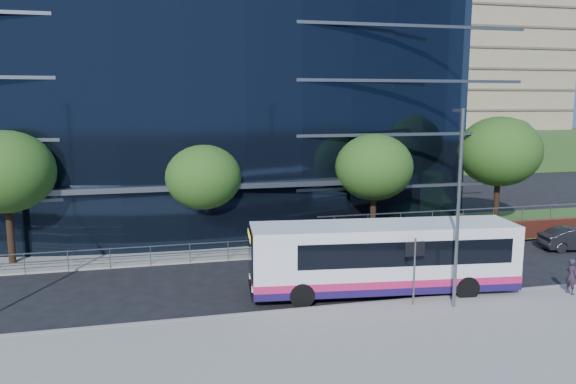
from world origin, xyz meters
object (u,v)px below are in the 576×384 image
object	(u,v)px
tree_far_b	(203,177)
tree_dist_e	(408,133)
tree_far_c	(374,167)
parked_car	(575,239)
city_bus	(386,257)
tree_dist_f	(515,133)
tree_far_a	(5,172)
streetlight_east	(458,203)
tree_far_d	(499,152)
street_sign	(415,257)
pedestrian	(571,276)

from	to	relation	value
tree_far_b	tree_dist_e	size ratio (longest dim) A/B	0.93
tree_far_c	parked_car	distance (m)	12.08
city_bus	parked_car	bearing A→B (deg)	23.94
tree_far_b	city_bus	world-z (taller)	tree_far_b
tree_far_b	tree_far_c	size ratio (longest dim) A/B	0.93
tree_dist_e	tree_dist_f	distance (m)	16.13
tree_far_a	parked_car	size ratio (longest dim) A/B	1.77
tree_dist_e	streetlight_east	bearing A→B (deg)	-113.11
tree_far_d	tree_dist_e	xyz separation A→B (m)	(8.00, 30.00, -0.65)
tree_far_a	tree_dist_f	bearing A→B (deg)	31.91
tree_far_a	city_bus	distance (m)	19.41
tree_dist_f	streetlight_east	distance (m)	55.74
street_sign	tree_far_c	bearing A→B (deg)	76.71
tree_far_c	city_bus	bearing A→B (deg)	-108.70
street_sign	parked_car	xyz separation A→B (m)	(13.04, 6.14, -1.50)
tree_far_c	tree_dist_e	world-z (taller)	same
tree_far_b	tree_dist_f	distance (m)	53.90
tree_far_d	streetlight_east	bearing A→B (deg)	-129.40
tree_far_c	pedestrian	bearing A→B (deg)	-66.70
tree_far_c	parked_car	xyz separation A→B (m)	(10.54, -4.45, -3.89)
street_sign	city_bus	world-z (taller)	city_bus
tree_far_a	tree_dist_e	bearing A→B (deg)	39.96
street_sign	tree_far_b	distance (m)	13.54
tree_far_b	pedestrian	distance (m)	18.96
street_sign	tree_far_b	size ratio (longest dim) A/B	0.46
tree_dist_f	pedestrian	world-z (taller)	tree_dist_f
tree_far_b	tree_far_d	distance (m)	19.03
street_sign	tree_dist_f	distance (m)	56.25
parked_car	city_bus	bearing A→B (deg)	115.56
tree_far_a	street_sign	bearing A→B (deg)	-31.17
tree_dist_f	pedestrian	size ratio (longest dim) A/B	3.85
tree_far_b	streetlight_east	distance (m)	14.74
tree_far_c	tree_far_d	xyz separation A→B (m)	(9.00, 1.00, 0.65)
street_sign	tree_far_b	world-z (taller)	tree_far_b
street_sign	pedestrian	xyz separation A→B (m)	(7.23, -0.40, -1.21)
tree_far_a	tree_dist_e	xyz separation A→B (m)	(37.00, 31.00, -0.33)
tree_far_b	parked_car	bearing A→B (deg)	-13.54
tree_far_a	pedestrian	world-z (taller)	tree_far_a
tree_far_a	tree_far_c	world-z (taller)	tree_far_a
pedestrian	street_sign	bearing A→B (deg)	80.42
tree_dist_f	tree_far_a	bearing A→B (deg)	-148.09
tree_far_c	city_bus	xyz separation A→B (m)	(-2.95, -8.72, -2.87)
tree_far_b	tree_far_d	bearing A→B (deg)	1.51
street_sign	streetlight_east	world-z (taller)	streetlight_east
tree_far_d	parked_car	size ratio (longest dim) A/B	1.89
street_sign	city_bus	distance (m)	1.98
tree_far_c	streetlight_east	world-z (taller)	streetlight_east
tree_far_c	tree_far_d	world-z (taller)	tree_far_d
streetlight_east	parked_car	xyz separation A→B (m)	(11.54, 6.73, -3.79)
street_sign	tree_dist_e	distance (m)	45.99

